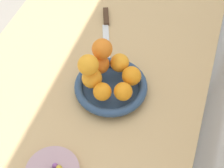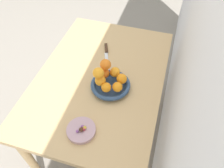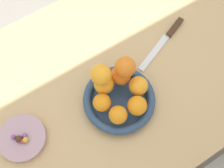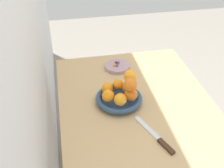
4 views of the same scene
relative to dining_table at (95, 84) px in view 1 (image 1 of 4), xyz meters
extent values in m
plane|color=gray|center=(0.00, 0.00, -0.65)|extent=(6.00, 6.00, 0.00)
cube|color=tan|center=(0.00, 0.00, 0.07)|extent=(1.10, 0.76, 0.04)
cylinder|color=tan|center=(-0.49, -0.32, -0.30)|extent=(0.05, 0.05, 0.70)
cylinder|color=tan|center=(-0.49, 0.32, -0.30)|extent=(0.05, 0.05, 0.70)
cylinder|color=navy|center=(0.07, 0.09, 0.10)|extent=(0.19, 0.19, 0.01)
torus|color=navy|center=(0.07, 0.09, 0.12)|extent=(0.23, 0.23, 0.03)
sphere|color=orange|center=(0.04, 0.04, 0.16)|extent=(0.06, 0.06, 0.06)
sphere|color=orange|center=(0.10, 0.03, 0.16)|extent=(0.06, 0.06, 0.06)
sphere|color=orange|center=(0.13, 0.08, 0.16)|extent=(0.06, 0.06, 0.06)
sphere|color=orange|center=(0.11, 0.14, 0.16)|extent=(0.06, 0.06, 0.06)
sphere|color=orange|center=(0.05, 0.14, 0.16)|extent=(0.06, 0.06, 0.06)
sphere|color=orange|center=(0.01, 0.09, 0.16)|extent=(0.06, 0.06, 0.06)
sphere|color=orange|center=(0.03, 0.04, 0.22)|extent=(0.06, 0.06, 0.06)
sphere|color=orange|center=(0.10, 0.03, 0.22)|extent=(0.06, 0.06, 0.06)
sphere|color=gold|center=(0.38, 0.05, 0.12)|extent=(0.02, 0.02, 0.02)
sphere|color=#8C4C99|center=(0.37, 0.03, 0.12)|extent=(0.02, 0.02, 0.02)
cube|color=#3F2819|center=(-0.25, -0.04, 0.10)|extent=(0.09, 0.05, 0.01)
cube|color=silver|center=(-0.13, 0.00, 0.09)|extent=(0.17, 0.08, 0.01)
camera|label=1|loc=(0.69, 0.30, 0.96)|focal=55.00mm
camera|label=2|loc=(0.85, 0.33, 1.07)|focal=35.00mm
camera|label=3|loc=(0.25, 0.33, 0.95)|focal=45.00mm
camera|label=4|loc=(-0.98, 0.33, 0.97)|focal=45.00mm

